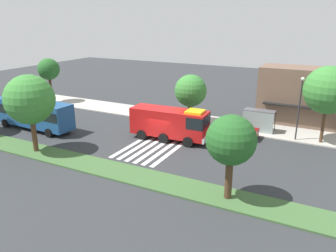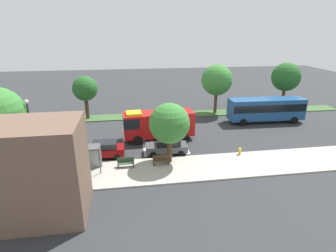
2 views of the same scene
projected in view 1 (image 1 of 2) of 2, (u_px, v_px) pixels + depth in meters
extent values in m
plane|color=#2D3033|center=(159.00, 142.00, 35.50)|extent=(120.00, 120.00, 0.00)
cube|color=#ADA89E|center=(193.00, 120.00, 43.10)|extent=(60.00, 5.05, 0.14)
cube|color=#3D6033|center=(114.00, 170.00, 28.71)|extent=(60.00, 3.00, 0.14)
cube|color=silver|center=(143.00, 139.00, 36.40)|extent=(0.45, 11.71, 0.01)
cube|color=silver|center=(150.00, 140.00, 36.01)|extent=(0.45, 11.71, 0.01)
cube|color=silver|center=(157.00, 141.00, 35.62)|extent=(0.45, 11.71, 0.01)
cube|color=silver|center=(164.00, 143.00, 35.22)|extent=(0.45, 11.71, 0.01)
cube|color=silver|center=(172.00, 144.00, 34.83)|extent=(0.45, 11.71, 0.01)
cube|color=silver|center=(180.00, 146.00, 34.43)|extent=(0.45, 11.71, 0.01)
cube|color=#B71414|center=(195.00, 126.00, 34.50)|extent=(2.63, 2.68, 2.81)
cube|color=#B71414|center=(159.00, 121.00, 36.13)|extent=(5.96, 2.86, 2.84)
cube|color=black|center=(198.00, 121.00, 34.18)|extent=(1.93, 2.67, 1.24)
cube|color=silver|center=(207.00, 138.00, 34.33)|extent=(0.38, 2.56, 0.50)
cube|color=yellow|center=(195.00, 112.00, 34.03)|extent=(1.84, 1.88, 0.24)
cylinder|color=black|center=(196.00, 134.00, 36.14)|extent=(1.11, 0.36, 1.10)
cylinder|color=black|center=(188.00, 142.00, 33.93)|extent=(1.11, 0.36, 1.10)
cylinder|color=black|center=(152.00, 128.00, 38.25)|extent=(1.11, 0.36, 1.10)
cylinder|color=black|center=(142.00, 135.00, 36.04)|extent=(1.11, 0.36, 1.10)
cylinder|color=black|center=(173.00, 131.00, 37.22)|extent=(1.11, 0.36, 1.10)
cylinder|color=black|center=(163.00, 138.00, 35.01)|extent=(1.11, 0.36, 1.10)
cube|color=black|center=(40.00, 101.00, 49.97)|extent=(4.41, 2.07, 0.81)
cube|color=black|center=(39.00, 96.00, 49.85)|extent=(2.50, 1.75, 0.70)
cylinder|color=black|center=(52.00, 104.00, 50.15)|extent=(0.65, 0.26, 0.64)
cylinder|color=black|center=(42.00, 106.00, 48.66)|extent=(0.65, 0.26, 0.64)
cylinder|color=black|center=(39.00, 101.00, 51.54)|extent=(0.65, 0.26, 0.64)
cylinder|color=black|center=(29.00, 104.00, 50.04)|extent=(0.65, 0.26, 0.64)
cube|color=#474C51|center=(182.00, 123.00, 39.66)|extent=(4.52, 2.08, 0.70)
cube|color=black|center=(181.00, 118.00, 39.57)|extent=(2.56, 1.75, 0.60)
cylinder|color=black|center=(197.00, 126.00, 39.82)|extent=(0.65, 0.26, 0.64)
cylinder|color=black|center=(190.00, 130.00, 38.31)|extent=(0.65, 0.26, 0.64)
cylinder|color=black|center=(175.00, 122.00, 41.23)|extent=(0.65, 0.26, 0.64)
cylinder|color=black|center=(168.00, 126.00, 39.73)|extent=(0.65, 0.26, 0.64)
cube|color=#720505|center=(237.00, 131.00, 36.72)|extent=(4.45, 1.98, 0.82)
cube|color=black|center=(236.00, 125.00, 36.61)|extent=(2.51, 1.71, 0.58)
cylinder|color=black|center=(252.00, 134.00, 36.97)|extent=(0.64, 0.23, 0.64)
cylinder|color=black|center=(247.00, 139.00, 35.40)|extent=(0.64, 0.23, 0.64)
cylinder|color=black|center=(227.00, 130.00, 38.30)|extent=(0.64, 0.23, 0.64)
cylinder|color=black|center=(221.00, 135.00, 36.73)|extent=(0.64, 0.23, 0.64)
cube|color=navy|center=(34.00, 113.00, 39.09)|extent=(10.73, 2.87, 2.92)
cube|color=black|center=(33.00, 110.00, 38.99)|extent=(10.52, 2.92, 1.05)
cylinder|color=black|center=(5.00, 123.00, 40.22)|extent=(1.01, 0.33, 1.00)
cylinder|color=black|center=(23.00, 118.00, 42.33)|extent=(1.01, 0.33, 1.00)
cylinder|color=black|center=(49.00, 133.00, 36.76)|extent=(1.01, 0.33, 1.00)
cylinder|color=black|center=(66.00, 127.00, 38.88)|extent=(1.01, 0.33, 1.00)
cube|color=#4C4C51|center=(260.00, 111.00, 37.94)|extent=(3.50, 1.40, 0.12)
cube|color=#8C9E99|center=(258.00, 122.00, 37.75)|extent=(3.50, 0.08, 2.40)
cylinder|color=#333338|center=(246.00, 117.00, 39.60)|extent=(0.08, 0.08, 2.40)
cylinder|color=#333338|center=(275.00, 121.00, 38.11)|extent=(0.08, 0.08, 2.40)
cube|color=#2D472D|center=(224.00, 123.00, 40.09)|extent=(1.60, 0.50, 0.08)
cube|color=#2D472D|center=(224.00, 121.00, 39.83)|extent=(1.60, 0.06, 0.45)
cube|color=black|center=(219.00, 124.00, 40.48)|extent=(0.08, 0.45, 0.37)
cube|color=black|center=(230.00, 126.00, 39.85)|extent=(0.08, 0.45, 0.37)
cube|color=#4C3823|center=(198.00, 119.00, 41.59)|extent=(1.60, 0.50, 0.08)
cube|color=#4C3823|center=(198.00, 118.00, 41.32)|extent=(1.60, 0.06, 0.45)
cube|color=black|center=(193.00, 120.00, 41.97)|extent=(0.08, 0.45, 0.37)
cube|color=black|center=(204.00, 122.00, 41.34)|extent=(0.08, 0.45, 0.37)
cylinder|color=#2D2D30|center=(299.00, 111.00, 34.85)|extent=(0.16, 0.16, 6.38)
sphere|color=white|center=(303.00, 79.00, 33.81)|extent=(0.36, 0.36, 0.36)
cube|color=brown|center=(300.00, 96.00, 40.89)|extent=(9.68, 4.84, 6.96)
cube|color=black|center=(297.00, 106.00, 38.72)|extent=(7.74, 0.80, 0.16)
cylinder|color=#47301E|center=(51.00, 89.00, 51.36)|extent=(0.40, 0.40, 3.94)
sphere|color=#235B23|center=(49.00, 69.00, 50.39)|extent=(3.26, 3.26, 3.26)
cylinder|color=#47301E|center=(190.00, 112.00, 41.26)|extent=(0.52, 0.52, 2.67)
sphere|color=#387F33|center=(191.00, 91.00, 40.42)|extent=(3.92, 3.92, 3.92)
cylinder|color=#513823|center=(323.00, 125.00, 34.49)|extent=(0.33, 0.33, 3.86)
sphere|color=#387F33|center=(328.00, 90.00, 33.37)|extent=(4.87, 4.87, 4.87)
cylinder|color=#513823|center=(34.00, 134.00, 32.28)|extent=(0.49, 0.49, 3.53)
sphere|color=#387F33|center=(30.00, 100.00, 31.23)|extent=(4.70, 4.70, 4.70)
cylinder|color=#47301E|center=(229.00, 177.00, 23.76)|extent=(0.53, 0.53, 3.22)
sphere|color=#235B23|center=(231.00, 140.00, 22.88)|extent=(3.54, 3.54, 3.54)
cylinder|color=gold|center=(136.00, 113.00, 44.48)|extent=(0.28, 0.28, 0.70)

